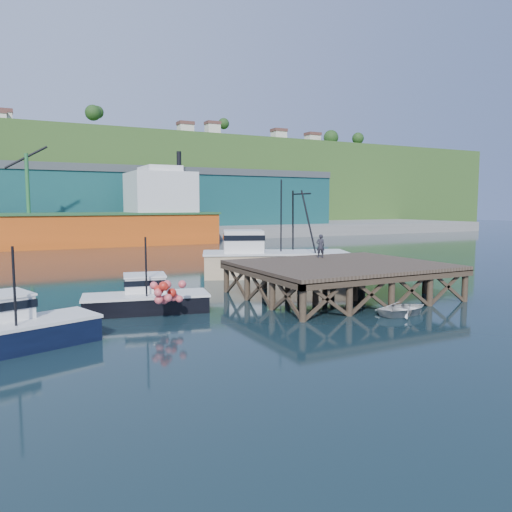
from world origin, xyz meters
TOP-DOWN VIEW (x-y plane):
  - ground at (0.00, 0.00)m, footprint 300.00×300.00m
  - wharf at (5.50, -0.19)m, footprint 12.00×10.00m
  - far_quay at (0.00, 70.00)m, footprint 160.00×40.00m
  - warehouse_mid at (0.00, 65.00)m, footprint 28.00×16.00m
  - warehouse_right at (30.00, 65.00)m, footprint 30.00×16.00m
  - cargo_ship at (-8.46, 48.00)m, footprint 55.50×10.00m
  - hillside at (0.00, 100.00)m, footprint 220.00×50.00m
  - boat_navy at (-13.24, -3.28)m, footprint 7.12×4.73m
  - boat_black at (-6.45, 1.31)m, footprint 6.98×5.79m
  - trawler at (6.04, 9.73)m, footprint 12.30×8.19m
  - dinghy at (5.40, -5.80)m, footprint 3.26×2.44m
  - dockworker at (6.24, 3.24)m, footprint 0.69×0.58m

SIDE VIEW (x-z plane):
  - ground at x=0.00m, z-range 0.00..0.00m
  - dinghy at x=5.40m, z-range 0.00..0.64m
  - boat_black at x=-6.45m, z-range -1.30..2.80m
  - boat_navy at x=-13.24m, z-range -1.25..2.94m
  - far_quay at x=0.00m, z-range 0.00..2.00m
  - trawler at x=6.04m, z-range -2.28..5.48m
  - wharf at x=5.50m, z-range 0.63..3.25m
  - dockworker at x=6.24m, z-range 2.12..3.74m
  - cargo_ship at x=-8.46m, z-range -3.56..10.19m
  - warehouse_mid at x=0.00m, z-range 2.00..11.00m
  - warehouse_right at x=30.00m, z-range 2.00..11.00m
  - hillside at x=0.00m, z-range 0.00..22.00m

